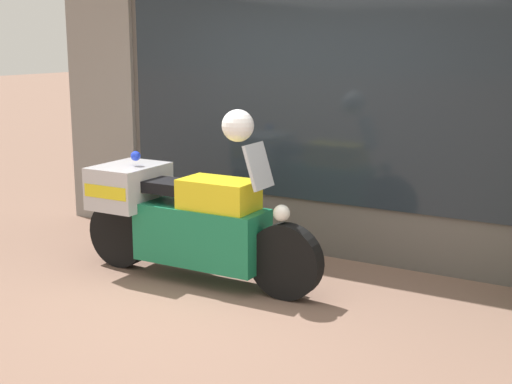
# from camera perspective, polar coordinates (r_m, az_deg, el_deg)

# --- Properties ---
(ground_plane) EXTENTS (60.00, 60.00, 0.00)m
(ground_plane) POSITION_cam_1_polar(r_m,az_deg,el_deg) (5.66, -3.74, -9.59)
(ground_plane) COLOR #7A5B4C
(shop_building) EXTENTS (6.27, 0.55, 3.76)m
(shop_building) POSITION_cam_1_polar(r_m,az_deg,el_deg) (7.19, 2.33, 10.50)
(shop_building) COLOR #56514C
(shop_building) RESTS_ON ground
(window_display) EXTENTS (4.89, 0.30, 2.12)m
(window_display) POSITION_cam_1_polar(r_m,az_deg,el_deg) (7.05, 8.20, -1.03)
(window_display) COLOR slate
(window_display) RESTS_ON ground
(paramedic_motorcycle) EXTENTS (2.37, 0.68, 1.27)m
(paramedic_motorcycle) POSITION_cam_1_polar(r_m,az_deg,el_deg) (6.29, -5.89, -2.02)
(paramedic_motorcycle) COLOR black
(paramedic_motorcycle) RESTS_ON ground
(white_helmet) EXTENTS (0.27, 0.27, 0.27)m
(white_helmet) POSITION_cam_1_polar(r_m,az_deg,el_deg) (5.83, -1.46, 5.33)
(white_helmet) COLOR white
(white_helmet) RESTS_ON paramedic_motorcycle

